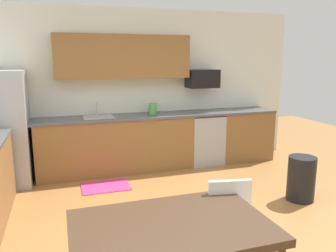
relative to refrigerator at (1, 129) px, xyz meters
name	(u,v)px	position (x,y,z in m)	size (l,w,h in m)	color
ground_plane	(196,233)	(2.18, -2.22, -0.85)	(12.00, 12.00, 0.00)	#9E6B38
wall_back	(139,89)	(2.18, 0.43, 0.50)	(5.80, 0.10, 2.70)	silver
cabinet_run_back	(117,145)	(1.70, 0.08, -0.40)	(2.55, 0.60, 0.90)	brown
cabinet_run_back_right	(242,135)	(4.08, 0.08, -0.40)	(1.00, 0.60, 0.90)	brown
countertop_back	(144,116)	(2.18, 0.08, 0.07)	(4.80, 0.64, 0.04)	#4C4C51
upper_cabinets_back	(123,57)	(1.88, 0.21, 1.05)	(2.20, 0.34, 0.70)	brown
refrigerator	(1,129)	(0.00, 0.00, 0.00)	(0.76, 0.70, 1.71)	#9EA0A5
oven_range	(203,138)	(3.28, 0.08, -0.40)	(0.60, 0.60, 0.91)	#999BA0
microwave	(202,79)	(3.28, 0.18, 0.67)	(0.54, 0.36, 0.32)	black
sink_basin	(99,121)	(1.42, 0.08, 0.03)	(0.48, 0.40, 0.14)	#A5A8AD
sink_faucet	(97,110)	(1.42, 0.26, 0.19)	(0.02, 0.02, 0.24)	#B2B5BA
dining_table	(171,231)	(1.54, -3.26, -0.18)	(1.40, 0.90, 0.73)	#422D1E
chair_near_table	(233,224)	(2.17, -3.01, -0.35)	(0.46, 0.46, 0.85)	white
trash_bin	(301,178)	(3.85, -1.85, -0.55)	(0.36, 0.36, 0.60)	black
floor_mat	(105,186)	(1.41, -0.57, -0.85)	(0.70, 0.50, 0.01)	#CC3372
kettle	(153,109)	(2.34, 0.13, 0.17)	(0.14, 0.14, 0.20)	#4CA54C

